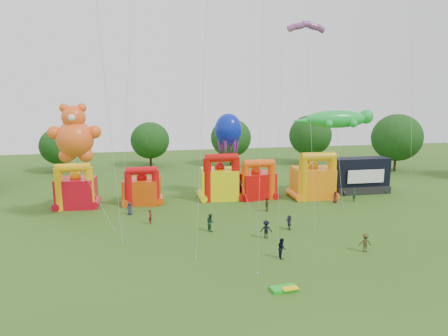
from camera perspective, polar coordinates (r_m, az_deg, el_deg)
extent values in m
plane|color=#315518|center=(29.53, 10.03, -19.10)|extent=(160.00, 160.00, 0.00)
cylinder|color=#352314|center=(82.70, 23.23, 0.89)|extent=(0.44, 0.44, 3.72)
ellipsoid|color=#163D12|center=(82.12, 23.46, 4.02)|extent=(9.30, 9.30, 8.89)
cylinder|color=#352314|center=(85.57, 12.11, 1.74)|extent=(0.44, 0.44, 3.51)
ellipsoid|color=#163D12|center=(85.04, 12.22, 4.60)|extent=(8.77, 8.78, 8.39)
cylinder|color=#352314|center=(82.08, 0.98, 1.54)|extent=(0.44, 0.44, 3.30)
ellipsoid|color=#163D12|center=(81.54, 0.99, 4.34)|extent=(8.25, 8.25, 7.88)
cylinder|color=#352314|center=(82.10, -10.43, 1.29)|extent=(0.44, 0.44, 3.09)
ellipsoid|color=#163D12|center=(81.59, -10.51, 3.91)|extent=(7.73, 7.72, 7.38)
cylinder|color=#352314|center=(80.72, -22.26, 0.44)|extent=(0.44, 0.44, 2.88)
ellipsoid|color=#163D12|center=(80.23, -22.44, 2.91)|extent=(7.20, 7.20, 6.88)
cube|color=red|center=(55.25, -20.32, -3.32)|extent=(5.07, 4.24, 3.81)
cylinder|color=#FFB20D|center=(54.08, -22.50, -2.87)|extent=(1.03, 1.03, 5.44)
cylinder|color=#FFB20D|center=(53.50, -18.64, -2.75)|extent=(1.03, 1.03, 5.44)
cylinder|color=#FFB20D|center=(53.23, -20.77, 0.04)|extent=(4.18, 1.08, 1.08)
sphere|color=#FFB20D|center=(54.79, -20.46, -1.08)|extent=(1.40, 1.40, 1.40)
cube|color=#DA480B|center=(54.77, -11.59, -3.26)|extent=(5.25, 4.58, 3.29)
cylinder|color=red|center=(53.37, -13.51, -2.93)|extent=(1.00, 1.00, 4.70)
cylinder|color=red|center=(53.36, -9.72, -2.79)|extent=(1.00, 1.00, 4.70)
cylinder|color=red|center=(52.85, -11.71, -0.38)|extent=(4.03, 1.04, 1.04)
sphere|color=red|center=(54.35, -11.67, -1.27)|extent=(1.40, 1.40, 1.40)
cube|color=yellow|center=(55.94, -0.65, -2.26)|extent=(5.41, 4.51, 4.22)
cylinder|color=red|center=(54.01, -2.39, -1.76)|extent=(1.11, 1.11, 6.03)
cylinder|color=red|center=(54.76, 1.66, -1.58)|extent=(1.11, 1.11, 6.03)
cylinder|color=red|center=(53.79, -0.36, 1.47)|extent=(4.48, 1.16, 1.16)
sphere|color=red|center=(55.46, -0.65, 0.17)|extent=(1.40, 1.40, 1.40)
cube|color=red|center=(56.66, 4.55, -2.45)|extent=(5.29, 4.49, 3.61)
cylinder|color=#FC4F0D|center=(54.70, 3.10, -2.08)|extent=(1.05, 1.05, 5.15)
cylinder|color=#FC4F0D|center=(55.75, 6.80, -1.90)|extent=(1.05, 1.05, 5.15)
cylinder|color=#FC4F0D|center=(54.69, 5.01, 0.65)|extent=(4.25, 1.10, 1.10)
sphere|color=#FC4F0D|center=(56.22, 4.58, -0.36)|extent=(1.40, 1.40, 1.40)
cube|color=orange|center=(57.96, 12.50, -2.04)|extent=(5.78, 4.79, 4.26)
cylinder|color=orange|center=(55.52, 11.21, -1.58)|extent=(1.20, 1.20, 6.09)
cylinder|color=orange|center=(57.29, 15.12, -1.37)|extent=(1.20, 1.20, 6.09)
cylinder|color=orange|center=(55.83, 13.32, 1.58)|extent=(4.84, 1.26, 1.26)
sphere|color=orange|center=(57.49, 12.60, 0.32)|extent=(1.40, 1.40, 1.40)
cube|color=black|center=(62.95, 18.85, -2.85)|extent=(8.28, 3.22, 1.10)
cube|color=black|center=(62.59, 18.90, -0.48)|extent=(8.28, 2.82, 4.12)
cube|color=white|center=(61.33, 19.62, -1.14)|extent=(5.68, 0.17, 1.93)
cylinder|color=black|center=(60.34, 16.73, -3.44)|extent=(0.30, 0.90, 0.90)
cylinder|color=black|center=(63.70, 21.96, -3.03)|extent=(0.30, 0.90, 0.90)
sphere|color=#FE591C|center=(47.28, -20.51, 3.92)|extent=(4.04, 4.04, 4.04)
sphere|color=#FE591C|center=(47.09, -20.70, 6.81)|extent=(2.57, 2.57, 2.57)
sphere|color=#FE591C|center=(47.20, -21.89, 7.97)|extent=(1.01, 1.01, 1.01)
sphere|color=#FE591C|center=(46.92, -19.66, 8.10)|extent=(1.01, 1.01, 1.01)
sphere|color=#FE591C|center=(47.58, -23.09, 4.67)|extent=(1.47, 1.47, 1.47)
sphere|color=#FE591C|center=(46.93, -18.01, 4.93)|extent=(1.47, 1.47, 1.47)
sphere|color=#FE591C|center=(47.67, -21.57, 1.67)|extent=(1.65, 1.65, 1.65)
sphere|color=#FE591C|center=(47.36, -19.16, 1.77)|extent=(1.65, 1.65, 1.65)
sphere|color=white|center=(45.87, -20.93, 6.71)|extent=(0.73, 0.73, 0.73)
ellipsoid|color=green|center=(57.76, 15.75, 6.75)|extent=(9.27, 2.90, 2.46)
sphere|color=green|center=(59.96, 19.63, 6.92)|extent=(1.99, 1.99, 1.99)
cone|color=green|center=(55.77, 11.41, 6.62)|extent=(3.62, 1.45, 1.45)
sphere|color=green|center=(59.92, 16.63, 6.30)|extent=(1.09, 1.09, 1.09)
sphere|color=green|center=(57.39, 18.00, 6.06)|extent=(1.09, 1.09, 1.09)
sphere|color=green|center=(58.29, 13.47, 6.35)|extent=(1.09, 1.09, 1.09)
sphere|color=green|center=(55.69, 14.74, 6.11)|extent=(1.09, 1.09, 1.09)
ellipsoid|color=#0B1CA9|center=(56.40, 0.62, 5.47)|extent=(3.85, 3.85, 4.62)
cone|color=#591E8C|center=(56.91, 1.85, 3.37)|extent=(0.87, 0.87, 3.08)
cone|color=#591E8C|center=(57.81, 0.99, 3.48)|extent=(0.87, 0.87, 3.08)
cone|color=#591E8C|center=(57.55, -0.23, 3.45)|extent=(0.87, 0.87, 3.08)
cone|color=#591E8C|center=(56.38, -0.63, 3.30)|extent=(0.87, 0.87, 3.08)
cone|color=#591E8C|center=(55.45, 0.22, 3.18)|extent=(0.87, 0.87, 3.08)
cone|color=#591E8C|center=(55.72, 1.48, 3.21)|extent=(0.87, 0.87, 3.08)
cube|color=green|center=(31.61, 8.55, -16.69)|extent=(2.08, 1.17, 0.24)
cube|color=yellow|center=(31.43, 9.46, -16.60)|extent=(1.25, 0.70, 0.10)
imported|color=#25293E|center=(50.12, -13.34, -5.65)|extent=(0.90, 0.76, 1.56)
imported|color=#561818|center=(46.25, -10.46, -6.85)|extent=(0.48, 0.66, 1.66)
imported|color=#1A4226|center=(43.16, -1.96, -7.76)|extent=(0.96, 1.10, 1.93)
imported|color=black|center=(41.35, 6.03, -8.70)|extent=(1.35, 0.99, 1.86)
imported|color=#41391A|center=(50.46, 6.14, -5.21)|extent=(0.96, 1.06, 1.74)
imported|color=#2C2742|center=(44.18, 9.29, -7.67)|extent=(0.72, 1.56, 1.62)
imported|color=maroon|center=(56.12, 15.61, -4.02)|extent=(0.91, 0.87, 1.57)
imported|color=#183C29|center=(57.45, 18.13, -3.70)|extent=(0.69, 0.78, 1.80)
imported|color=black|center=(36.80, 8.26, -11.25)|extent=(0.81, 0.98, 1.85)
imported|color=#3D3718|center=(40.01, 19.52, -10.01)|extent=(1.26, 0.89, 1.77)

